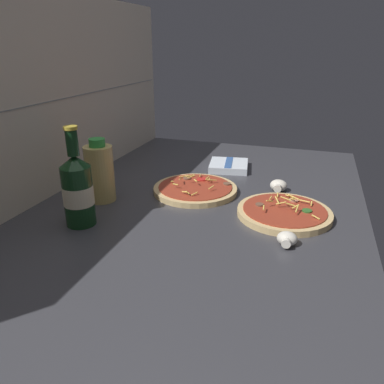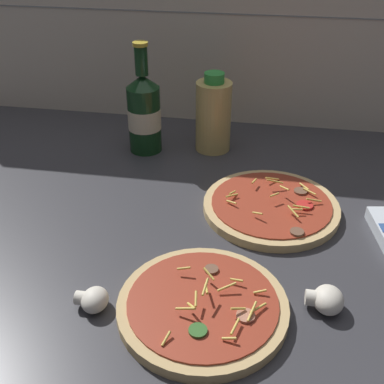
{
  "view_description": "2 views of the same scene",
  "coord_description": "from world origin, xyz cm",
  "views": [
    {
      "loc": [
        -84.99,
        -28.18,
        45.68
      ],
      "look_at": [
        6.04,
        1.8,
        7.38
      ],
      "focal_mm": 35.0,
      "sensor_mm": 36.0,
      "label": 1
    },
    {
      "loc": [
        15.94,
        -73.05,
        54.9
      ],
      "look_at": [
        3.55,
        -0.49,
        8.42
      ],
      "focal_mm": 45.0,
      "sensor_mm": 36.0,
      "label": 2
    }
  ],
  "objects": [
    {
      "name": "counter_slab",
      "position": [
        0.0,
        0.0,
        1.25
      ],
      "size": [
        160.0,
        90.0,
        2.5
      ],
      "color": "#38383D",
      "rests_on": "ground"
    },
    {
      "name": "mushroom_left",
      "position": [
        -6.86,
        -25.26,
        4.13
      ],
      "size": [
        4.9,
        4.66,
        3.26
      ],
      "color": "white",
      "rests_on": "counter_slab"
    },
    {
      "name": "oil_bottle",
      "position": [
        3.51,
        28.92,
        10.97
      ],
      "size": [
        8.17,
        8.17,
        18.43
      ],
      "color": "#D6B766",
      "rests_on": "counter_slab"
    },
    {
      "name": "pizza_far",
      "position": [
        18.04,
        4.68,
        3.46
      ],
      "size": [
        25.89,
        25.89,
        4.48
      ],
      "color": "tan",
      "rests_on": "counter_slab"
    },
    {
      "name": "beer_bottle",
      "position": [
        -11.98,
        25.71,
        11.9
      ],
      "size": [
        7.59,
        7.59,
        25.22
      ],
      "color": "#143819",
      "rests_on": "counter_slab"
    },
    {
      "name": "mushroom_right",
      "position": [
        26.69,
        -19.75,
        4.34
      ],
      "size": [
        5.53,
        5.27,
        3.69
      ],
      "color": "white",
      "rests_on": "counter_slab"
    },
    {
      "name": "pizza_near",
      "position": [
        9.02,
        -23.23,
        3.5
      ],
      "size": [
        25.01,
        25.01,
        5.35
      ],
      "color": "tan",
      "rests_on": "counter_slab"
    },
    {
      "name": "tile_backsplash",
      "position": [
        0.0,
        45.5,
        30.0
      ],
      "size": [
        160.0,
        1.13,
        60.0
      ],
      "color": "beige",
      "rests_on": "ground"
    }
  ]
}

